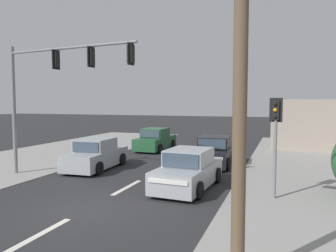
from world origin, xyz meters
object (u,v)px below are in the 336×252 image
Objects in this scene: pedestal_signal_right_kerb at (275,131)px; sedan_receding_far at (188,170)px; sedan_kerbside_parked at (155,140)px; sedan_crossing_left at (96,155)px; traffic_signal_mast at (51,81)px; sedan_oncoming_mid at (214,152)px.

pedestal_signal_right_kerb reaches higher than sedan_receding_far.
sedan_receding_far is at bearing -61.09° from sedan_kerbside_parked.
sedan_crossing_left is at bearing 164.27° from pedestal_signal_right_kerb.
traffic_signal_mast is 7.19m from sedan_receding_far.
sedan_oncoming_mid and sedan_kerbside_parked have the same top height.
sedan_crossing_left is at bearing -93.26° from sedan_kerbside_parked.
traffic_signal_mast reaches higher than sedan_kerbside_parked.
traffic_signal_mast is at bearing -179.86° from pedestal_signal_right_kerb.
sedan_receding_far and sedan_crossing_left have the same top height.
pedestal_signal_right_kerb is 3.70m from sedan_receding_far.
sedan_oncoming_mid is at bearing 29.19° from sedan_crossing_left.
pedestal_signal_right_kerb reaches higher than sedan_crossing_left.
sedan_crossing_left is 7.19m from sedan_kerbside_parked.
sedan_oncoming_mid is at bearing 90.00° from sedan_receding_far.
sedan_kerbside_parked is at bearing 83.59° from traffic_signal_mast.
traffic_signal_mast reaches higher than sedan_crossing_left.
sedan_receding_far is (6.18, 0.44, -3.65)m from traffic_signal_mast.
pedestal_signal_right_kerb is 0.82× the size of sedan_oncoming_mid.
traffic_signal_mast is at bearing -105.24° from sedan_crossing_left.
traffic_signal_mast is at bearing -175.90° from sedan_receding_far.
sedan_oncoming_mid is 6.30m from sedan_crossing_left.
pedestal_signal_right_kerb is 0.82× the size of sedan_crossing_left.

